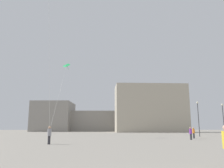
% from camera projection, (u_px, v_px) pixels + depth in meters
% --- Properties ---
extents(person_in_orange, '(0.36, 0.36, 1.64)m').
position_uv_depth(person_in_orange, '(194.00, 132.00, 33.39)').
color(person_in_orange, '#2D2D33').
rests_on(person_in_orange, ground_plane).
extents(person_in_purple, '(0.36, 0.36, 1.67)m').
position_uv_depth(person_in_purple, '(191.00, 133.00, 29.72)').
color(person_in_purple, '#2D2D33').
rests_on(person_in_purple, ground_plane).
extents(person_in_grey, '(0.38, 0.38, 1.74)m').
position_uv_depth(person_in_grey, '(49.00, 134.00, 21.84)').
color(person_in_grey, '#2D2D33').
rests_on(person_in_grey, ground_plane).
extents(kite_emerald_delta, '(1.51, 16.17, 11.28)m').
position_uv_depth(kite_emerald_delta, '(66.00, 67.00, 38.60)').
color(kite_emerald_delta, green).
extents(building_left_hall, '(16.05, 16.97, 11.70)m').
position_uv_depth(building_left_hall, '(54.00, 117.00, 92.16)').
color(building_left_hall, gray).
rests_on(building_left_hall, ground_plane).
extents(building_centre_hall, '(23.51, 16.07, 8.17)m').
position_uv_depth(building_centre_hall, '(98.00, 121.00, 96.16)').
color(building_centre_hall, gray).
rests_on(building_centre_hall, ground_plane).
extents(building_right_hall, '(24.15, 11.40, 15.99)m').
position_uv_depth(building_right_hall, '(150.00, 109.00, 77.93)').
color(building_right_hall, '#B2A893').
rests_on(building_right_hall, ground_plane).
extents(lamppost_east, '(0.36, 0.36, 5.87)m').
position_uv_depth(lamppost_east, '(223.00, 115.00, 40.70)').
color(lamppost_east, '#2D2D30').
rests_on(lamppost_east, ground_plane).
extents(lamppost_west, '(0.36, 0.36, 6.25)m').
position_uv_depth(lamppost_west, '(198.00, 114.00, 40.76)').
color(lamppost_west, '#2D2D30').
rests_on(lamppost_west, ground_plane).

